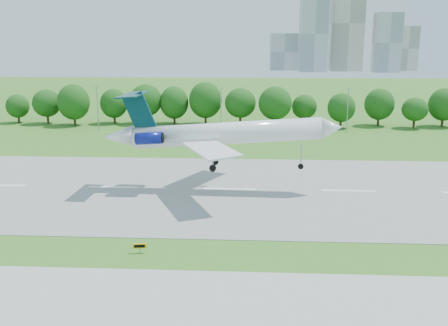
# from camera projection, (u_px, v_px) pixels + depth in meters

# --- Properties ---
(ground) EXTENTS (600.00, 600.00, 0.00)m
(ground) POSITION_uv_depth(u_px,v_px,m) (60.00, 245.00, 61.87)
(ground) COLOR #38681B
(ground) RESTS_ON ground
(runway) EXTENTS (400.00, 45.00, 0.08)m
(runway) POSITION_uv_depth(u_px,v_px,m) (114.00, 187.00, 86.12)
(runway) COLOR gray
(runway) RESTS_ON ground
(tree_line) EXTENTS (288.40, 8.40, 10.40)m
(tree_line) POSITION_uv_depth(u_px,v_px,m) (173.00, 105.00, 149.68)
(tree_line) COLOR #382314
(tree_line) RESTS_ON ground
(light_poles) EXTENTS (175.90, 0.25, 12.19)m
(light_poles) POSITION_uv_depth(u_px,v_px,m) (159.00, 108.00, 140.08)
(light_poles) COLOR gray
(light_poles) RESTS_ON ground
(skyline) EXTENTS (127.00, 52.00, 80.00)m
(skyline) POSITION_uv_depth(u_px,v_px,m) (341.00, 35.00, 428.39)
(skyline) COLOR #B2B2B7
(skyline) RESTS_ON ground
(airliner) EXTENTS (39.77, 28.96, 12.90)m
(airliner) POSITION_uv_depth(u_px,v_px,m) (215.00, 133.00, 82.95)
(airliner) COLOR white
(airliner) RESTS_ON ground
(taxi_sign_right) EXTENTS (1.72, 0.42, 1.20)m
(taxi_sign_right) POSITION_uv_depth(u_px,v_px,m) (140.00, 246.00, 59.19)
(taxi_sign_right) COLOR gray
(taxi_sign_right) RESTS_ON ground
(service_vehicle_b) EXTENTS (3.92, 1.74, 1.31)m
(service_vehicle_b) POSITION_uv_depth(u_px,v_px,m) (121.00, 134.00, 133.17)
(service_vehicle_b) COLOR silver
(service_vehicle_b) RESTS_ON ground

